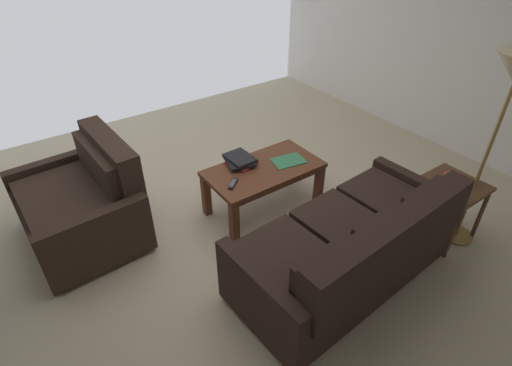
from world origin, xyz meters
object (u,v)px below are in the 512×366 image
object	(u,v)px
sofa_main	(353,247)
loose_magazine	(288,161)
end_table	(450,193)
coffee_table	(264,174)
coffee_mug	(447,179)
loveseat_near	(85,202)
book_stack	(240,160)
tv_remote	(233,184)

from	to	relation	value
sofa_main	loose_magazine	size ratio (longest dim) A/B	6.07
sofa_main	end_table	size ratio (longest dim) A/B	3.37
coffee_table	end_table	world-z (taller)	end_table
coffee_table	coffee_mug	world-z (taller)	coffee_mug
loveseat_near	end_table	distance (m)	3.11
loose_magazine	end_table	bearing A→B (deg)	44.91
sofa_main	book_stack	size ratio (longest dim) A/B	5.76
loveseat_near	coffee_mug	distance (m)	3.06
coffee_table	book_stack	bearing A→B (deg)	-51.67
sofa_main	tv_remote	world-z (taller)	sofa_main
loveseat_near	loose_magazine	distance (m)	1.84
end_table	loose_magazine	xyz separation A→B (m)	(0.82, -1.17, 0.02)
sofa_main	loveseat_near	size ratio (longest dim) A/B	1.61
coffee_mug	end_table	bearing A→B (deg)	141.93
coffee_table	end_table	xyz separation A→B (m)	(-1.07, 1.21, 0.06)
sofa_main	end_table	distance (m)	1.08
tv_remote	coffee_table	bearing A→B (deg)	-169.52
end_table	loose_magazine	world-z (taller)	end_table
coffee_mug	tv_remote	xyz separation A→B (m)	(1.40, -1.10, -0.11)
loveseat_near	sofa_main	bearing A→B (deg)	131.05
sofa_main	loose_magazine	world-z (taller)	sofa_main
loveseat_near	book_stack	bearing A→B (deg)	163.52
book_stack	tv_remote	world-z (taller)	book_stack
sofa_main	loose_magazine	bearing A→B (deg)	-103.07
coffee_table	end_table	size ratio (longest dim) A/B	1.95
loveseat_near	loose_magazine	size ratio (longest dim) A/B	3.78
loose_magazine	coffee_table	bearing A→B (deg)	-89.75
sofa_main	loveseat_near	distance (m)	2.25
coffee_table	tv_remote	distance (m)	0.40
coffee_table	end_table	distance (m)	1.62
end_table	book_stack	distance (m)	1.85
end_table	book_stack	bearing A→B (deg)	-48.88
coffee_table	loveseat_near	bearing A→B (deg)	-21.27
sofa_main	coffee_table	size ratio (longest dim) A/B	1.73
sofa_main	tv_remote	xyz separation A→B (m)	(0.38, -1.05, 0.13)
loose_magazine	sofa_main	bearing A→B (deg)	-3.14
end_table	tv_remote	xyz separation A→B (m)	(1.45, -1.14, 0.03)
sofa_main	tv_remote	bearing A→B (deg)	-69.96
sofa_main	loose_magazine	distance (m)	1.12
loveseat_near	end_table	bearing A→B (deg)	144.97
end_table	coffee_mug	distance (m)	0.16
coffee_mug	tv_remote	bearing A→B (deg)	-38.16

